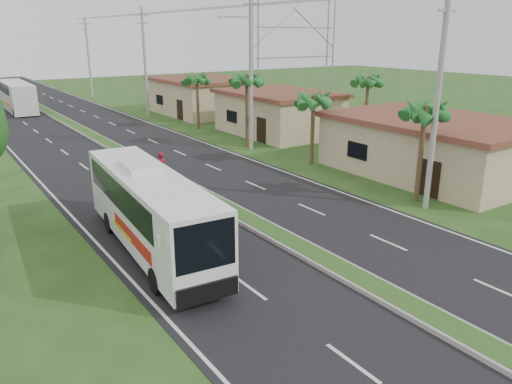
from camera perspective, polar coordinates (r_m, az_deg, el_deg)
ground at (r=19.52m, az=7.97°, el=-8.08°), size 180.00×180.00×0.00m
road_asphalt at (r=36.02m, az=-13.74°, el=3.65°), size 14.00×160.00×0.02m
median_strip at (r=36.00m, az=-13.75°, el=3.80°), size 1.20×160.00×0.18m
lane_edge_left at (r=34.38m, az=-24.20°, el=1.91°), size 0.12×160.00×0.01m
lane_edge_right at (r=38.77m, az=-4.44°, el=5.07°), size 0.12×160.00×0.01m
shop_near at (r=32.81m, az=19.49°, el=4.97°), size 8.60×12.60×3.52m
shop_mid at (r=44.01m, az=2.55°, el=9.08°), size 7.60×10.60×3.67m
shop_far at (r=55.76m, az=-6.20°, el=10.89°), size 8.60×11.60×3.82m
palm_verge_a at (r=26.59m, az=18.76°, el=8.78°), size 2.40×2.40×5.45m
palm_verge_b at (r=33.08m, az=6.59°, el=10.50°), size 2.40×2.40×5.05m
palm_verge_c at (r=38.22m, az=-1.06°, el=12.72°), size 2.40×2.40×5.85m
palm_verge_d at (r=46.27m, az=-6.77°, el=12.76°), size 2.40×2.40×5.25m
palm_behind_shop at (r=40.74m, az=12.71°, el=12.34°), size 2.40×2.40×5.65m
utility_pole_a at (r=25.48m, az=20.06°, el=10.43°), size 1.60×0.28×11.00m
utility_pole_b at (r=37.12m, az=-0.64°, el=14.33°), size 3.20×0.28×12.00m
utility_pole_c at (r=54.94m, az=-12.58°, el=14.40°), size 1.60×0.28×11.00m
utility_pole_d at (r=73.87m, az=-18.60°, el=14.47°), size 1.60×0.28×10.50m
billboard_lattice at (r=54.76m, az=4.43°, el=15.95°), size 10.18×1.18×12.07m
coach_bus_main at (r=20.17m, az=-12.03°, el=-1.60°), size 3.04×10.83×3.46m
coach_bus_far at (r=63.07m, az=-25.66°, el=9.97°), size 2.63×11.09×3.22m
motorcyclist at (r=27.46m, az=-10.76°, el=1.38°), size 1.96×0.62×2.42m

